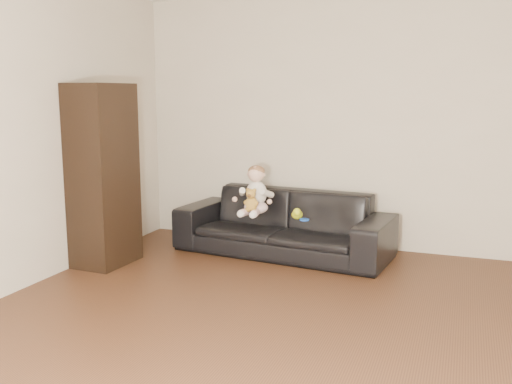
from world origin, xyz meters
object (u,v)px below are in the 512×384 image
at_px(toy_green, 297,215).
at_px(teddy_bear, 251,200).
at_px(cabinet, 103,176).
at_px(toy_rattle, 299,215).
at_px(baby, 256,193).
at_px(sofa, 283,223).
at_px(toy_blue_disc, 304,220).

bearing_deg(toy_green, teddy_bear, -171.29).
xyz_separation_m(cabinet, toy_green, (1.67, 0.71, -0.39)).
bearing_deg(toy_rattle, toy_green, -93.77).
bearing_deg(teddy_bear, baby, 92.55).
bearing_deg(baby, teddy_bear, -88.20).
height_order(teddy_bear, toy_green, teddy_bear).
xyz_separation_m(baby, toy_green, (0.45, -0.08, -0.17)).
height_order(teddy_bear, toy_rattle, teddy_bear).
xyz_separation_m(sofa, toy_green, (0.20, -0.20, 0.14)).
xyz_separation_m(cabinet, teddy_bear, (1.22, 0.64, -0.27)).
relative_size(cabinet, baby, 3.47).
xyz_separation_m(baby, toy_blue_disc, (0.53, -0.11, -0.21)).
height_order(toy_green, toy_rattle, toy_green).
height_order(baby, toy_blue_disc, baby).
xyz_separation_m(cabinet, baby, (1.21, 0.79, -0.22)).
height_order(sofa, teddy_bear, teddy_bear).
bearing_deg(toy_green, baby, 170.00).
relative_size(baby, toy_rattle, 8.32).
distance_m(cabinet, baby, 1.46).
relative_size(teddy_bear, toy_rattle, 3.83).
distance_m(teddy_bear, toy_green, 0.46).
relative_size(toy_green, toy_rattle, 2.20).
bearing_deg(sofa, toy_rattle, -26.50).
bearing_deg(sofa, baby, -149.16).
relative_size(baby, toy_green, 3.79).
bearing_deg(toy_rattle, teddy_bear, -163.54).
height_order(cabinet, teddy_bear, cabinet).
distance_m(baby, toy_rattle, 0.49).
distance_m(sofa, baby, 0.42).
height_order(cabinet, toy_blue_disc, cabinet).
distance_m(baby, toy_blue_disc, 0.58).
xyz_separation_m(baby, teddy_bear, (0.01, -0.15, -0.05)).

